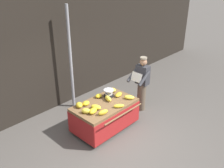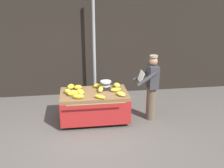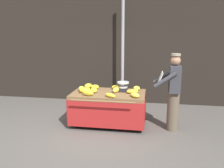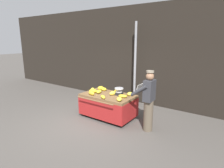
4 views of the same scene
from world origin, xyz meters
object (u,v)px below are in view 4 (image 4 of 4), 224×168
weighing_scale (119,91)px  banana_bunch_9 (123,96)px  street_pole (135,65)px  banana_bunch_4 (93,90)px  banana_bunch_3 (91,93)px  banana_bunch_7 (99,91)px  banana_bunch_1 (113,93)px  banana_bunch_5 (103,97)px  banana_bunch_11 (117,91)px  banana_cart (108,101)px  banana_bunch_10 (101,88)px  banana_bunch_2 (119,99)px  banana_bunch_0 (104,89)px  banana_bunch_8 (93,91)px  vendor_person (148,101)px  banana_bunch_6 (130,94)px

weighing_scale → banana_bunch_9: weighing_scale is taller
street_pole → banana_bunch_4: size_ratio=13.26×
banana_bunch_3 → banana_bunch_7: size_ratio=0.97×
banana_bunch_1 → banana_bunch_5: size_ratio=0.94×
banana_bunch_7 → banana_bunch_11: banana_bunch_7 is taller
banana_cart → banana_bunch_11: bearing=72.2°
banana_bunch_4 → banana_bunch_7: (0.30, -0.03, -0.01)m
banana_bunch_1 → banana_bunch_7: banana_bunch_1 is taller
banana_cart → banana_bunch_10: bearing=149.2°
street_pole → banana_bunch_4: 1.88m
banana_bunch_2 → banana_bunch_4: (-1.28, 0.30, 0.01)m
banana_bunch_2 → banana_bunch_9: banana_bunch_2 is taller
banana_bunch_3 → banana_bunch_4: (-0.25, 0.35, 0.00)m
banana_bunch_5 → banana_bunch_3: bearing=173.8°
banana_bunch_3 → banana_bunch_0: bearing=89.6°
banana_bunch_3 → banana_bunch_4: bearing=125.4°
weighing_scale → banana_bunch_5: size_ratio=0.99×
banana_bunch_1 → banana_bunch_4: same height
banana_bunch_8 → banana_bunch_5: bearing=-23.8°
vendor_person → banana_bunch_8: bearing=-179.5°
banana_cart → banana_bunch_1: (0.17, 0.04, 0.28)m
banana_bunch_4 → banana_bunch_8: 0.17m
banana_bunch_4 → vendor_person: (2.10, -0.10, 0.03)m
banana_bunch_6 → banana_bunch_7: 1.04m
banana_bunch_6 → banana_bunch_7: bearing=-159.8°
banana_bunch_3 → banana_bunch_8: size_ratio=1.01×
street_pole → banana_bunch_6: (0.50, -1.22, -0.74)m
banana_bunch_2 → banana_bunch_5: (-0.53, -0.10, -0.00)m
banana_bunch_6 → banana_bunch_11: size_ratio=1.08×
banana_bunch_1 → banana_bunch_6: 0.54m
banana_bunch_1 → banana_bunch_8: size_ratio=0.99×
banana_bunch_0 → banana_bunch_10: size_ratio=0.87×
banana_bunch_10 → banana_bunch_11: 0.69m
banana_bunch_2 → banana_bunch_9: size_ratio=1.01×
weighing_scale → banana_bunch_5: weighing_scale is taller
banana_bunch_9 → banana_bunch_8: bearing=-173.0°
banana_bunch_5 → vendor_person: vendor_person is taller
banana_bunch_0 → banana_bunch_9: 0.99m
banana_bunch_2 → banana_bunch_5: bearing=-169.3°
banana_bunch_5 → banana_bunch_11: banana_bunch_11 is taller
banana_bunch_5 → street_pole: bearing=89.3°
banana_bunch_8 → banana_bunch_9: 1.09m
weighing_scale → banana_bunch_8: weighing_scale is taller
banana_bunch_5 → banana_bunch_6: bearing=54.5°
banana_bunch_2 → banana_bunch_6: (-0.01, 0.63, 0.00)m
banana_bunch_10 → banana_bunch_11: banana_bunch_10 is taller
banana_bunch_1 → vendor_person: size_ratio=0.15×
banana_bunch_8 → vendor_person: bearing=0.5°
banana_bunch_0 → banana_bunch_8: bearing=-107.8°
weighing_scale → vendor_person: 1.17m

